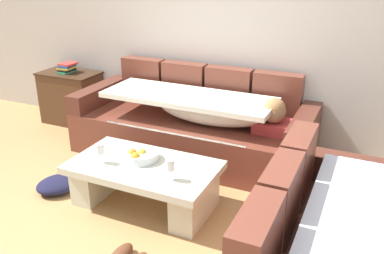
% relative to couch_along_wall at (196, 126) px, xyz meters
% --- Properties ---
extents(ground_plane, '(14.00, 14.00, 0.00)m').
position_rel_couch_along_wall_xyz_m(ground_plane, '(0.07, -1.62, -0.33)').
color(ground_plane, '#A97D4B').
extents(back_wall, '(9.00, 0.10, 2.70)m').
position_rel_couch_along_wall_xyz_m(back_wall, '(0.07, 0.53, 1.02)').
color(back_wall, beige).
rests_on(back_wall, ground_plane).
extents(couch_along_wall, '(2.43, 0.92, 0.88)m').
position_rel_couch_along_wall_xyz_m(couch_along_wall, '(0.00, 0.00, 0.00)').
color(couch_along_wall, brown).
rests_on(couch_along_wall, ground_plane).
extents(coffee_table, '(1.20, 0.68, 0.38)m').
position_rel_couch_along_wall_xyz_m(coffee_table, '(0.00, -1.04, -0.09)').
color(coffee_table, beige).
rests_on(coffee_table, ground_plane).
extents(fruit_bowl, '(0.28, 0.28, 0.10)m').
position_rel_couch_along_wall_xyz_m(fruit_bowl, '(-0.05, -0.99, 0.09)').
color(fruit_bowl, silver).
rests_on(fruit_bowl, coffee_table).
extents(wine_glass_near_left, '(0.07, 0.07, 0.17)m').
position_rel_couch_along_wall_xyz_m(wine_glass_near_left, '(-0.33, -1.16, 0.17)').
color(wine_glass_near_left, silver).
rests_on(wine_glass_near_left, coffee_table).
extents(wine_glass_near_right, '(0.07, 0.07, 0.17)m').
position_rel_couch_along_wall_xyz_m(wine_glass_near_right, '(0.32, -1.17, 0.17)').
color(wine_glass_near_right, silver).
rests_on(wine_glass_near_right, coffee_table).
extents(side_cabinet, '(0.72, 0.44, 0.64)m').
position_rel_couch_along_wall_xyz_m(side_cabinet, '(-1.79, 0.23, -0.01)').
color(side_cabinet, '#4E301C').
rests_on(side_cabinet, ground_plane).
extents(book_stack_on_cabinet, '(0.19, 0.23, 0.12)m').
position_rel_couch_along_wall_xyz_m(book_stack_on_cabinet, '(-1.81, 0.22, 0.37)').
color(book_stack_on_cabinet, '#338C59').
rests_on(book_stack_on_cabinet, side_cabinet).
extents(crumpled_garment, '(0.47, 0.50, 0.12)m').
position_rel_couch_along_wall_xyz_m(crumpled_garment, '(-0.81, -1.16, -0.27)').
color(crumpled_garment, '#191933').
rests_on(crumpled_garment, ground_plane).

